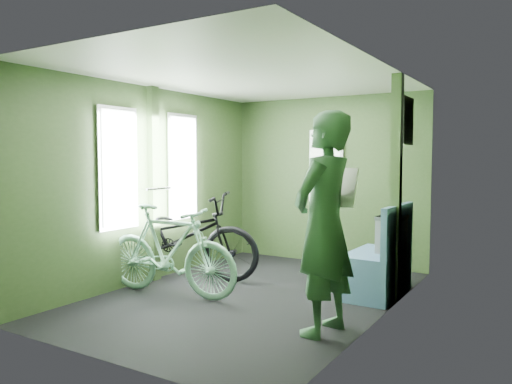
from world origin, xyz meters
TOP-DOWN VIEW (x-y plane):
  - room at (-0.04, 0.04)m, footprint 4.00×4.02m
  - bicycle_black at (-1.12, 0.16)m, footprint 2.12×1.32m
  - bicycle_mint at (-0.74, -0.45)m, footprint 1.66×0.67m
  - passenger at (1.11, -0.65)m, footprint 0.53×0.73m
  - waste_box at (1.26, 0.80)m, footprint 0.25×0.35m
  - bench_seat at (1.15, 0.71)m, footprint 0.53×0.94m

SIDE VIEW (x-z plane):
  - bicycle_black at x=-1.12m, z-range -0.54..0.54m
  - bicycle_mint at x=-0.74m, z-range -0.50..0.50m
  - bench_seat at x=1.15m, z-range -0.20..0.78m
  - waste_box at x=1.26m, z-range 0.00..0.85m
  - passenger at x=1.11m, z-range 0.00..1.85m
  - room at x=-0.04m, z-range 0.28..2.59m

